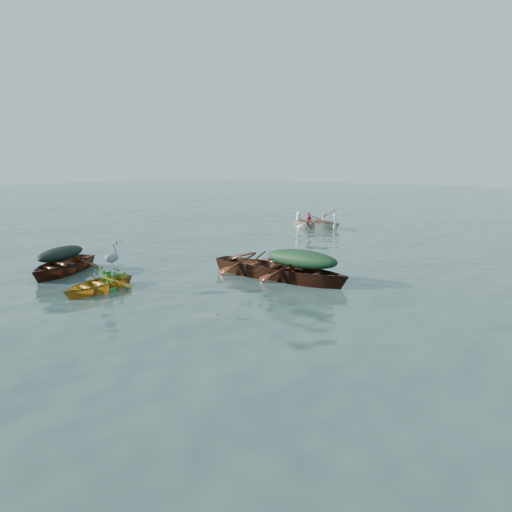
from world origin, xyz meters
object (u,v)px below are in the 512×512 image
at_px(rowed_boat, 316,228).
at_px(yellow_dinghy, 97,291).
at_px(dark_covered_boat, 62,274).
at_px(open_wooden_boat, 259,276).
at_px(heron, 112,263).
at_px(green_tarp_boat, 301,283).

bearing_deg(rowed_boat, yellow_dinghy, -178.24).
xyz_separation_m(dark_covered_boat, rowed_boat, (0.30, 14.10, 0.00)).
height_order(dark_covered_boat, rowed_boat, dark_covered_boat).
distance_m(dark_covered_boat, open_wooden_boat, 6.01).
relative_size(open_wooden_boat, rowed_boat, 1.18).
bearing_deg(dark_covered_boat, yellow_dinghy, -38.19).
distance_m(dark_covered_boat, heron, 3.30).
bearing_deg(dark_covered_boat, open_wooden_boat, 9.95).
relative_size(dark_covered_boat, rowed_boat, 1.03).
bearing_deg(green_tarp_boat, dark_covered_boat, 117.41).
height_order(yellow_dinghy, heron, heron).
bearing_deg(open_wooden_boat, dark_covered_boat, 125.74).
bearing_deg(yellow_dinghy, open_wooden_boat, 51.89).
relative_size(open_wooden_boat, heron, 4.67).
height_order(yellow_dinghy, open_wooden_boat, open_wooden_boat).
height_order(yellow_dinghy, dark_covered_boat, dark_covered_boat).
xyz_separation_m(yellow_dinghy, open_wooden_boat, (2.22, 4.10, 0.00)).
xyz_separation_m(dark_covered_boat, green_tarp_boat, (6.32, 3.59, 0.00)).
height_order(yellow_dinghy, green_tarp_boat, green_tarp_boat).
bearing_deg(green_tarp_boat, yellow_dinghy, 136.30).
xyz_separation_m(green_tarp_boat, rowed_boat, (-6.02, 10.51, 0.00)).
relative_size(green_tarp_boat, rowed_boat, 1.13).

